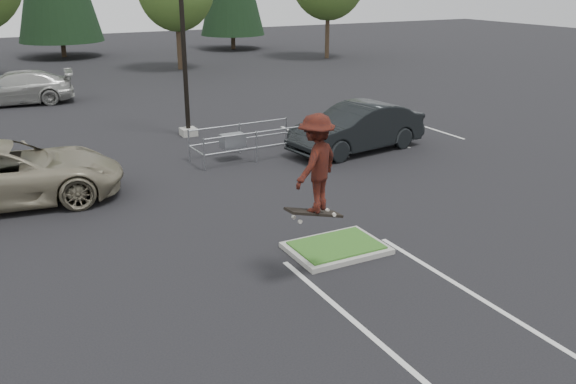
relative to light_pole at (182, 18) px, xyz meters
name	(u,v)px	position (x,y,z in m)	size (l,w,h in m)	color
ground	(336,250)	(-0.50, -12.00, -4.56)	(120.00, 120.00, 0.00)	black
grass_median	(336,247)	(-0.50, -12.00, -4.48)	(2.20, 1.60, 0.16)	#9D9B92
stall_lines	(195,185)	(-1.85, -5.98, -4.56)	(22.62, 17.60, 0.01)	silver
light_pole	(182,18)	(0.00, 0.00, 0.00)	(0.70, 0.60, 10.12)	#9D9B92
cart_corral	(236,140)	(0.38, -4.02, -3.87)	(3.95, 1.55, 1.10)	#999CA1
skateboarder	(315,164)	(-1.70, -13.00, -2.00)	(1.48, 1.29, 2.24)	black
car_l_tan	(5,173)	(-7.00, -5.00, -3.68)	(2.90, 6.29, 1.75)	gray
car_r_charc	(357,128)	(4.72, -5.00, -3.70)	(1.82, 5.22, 1.72)	black
car_far_silver	(16,88)	(-5.50, 10.00, -3.75)	(2.26, 5.57, 1.62)	#ACADA7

